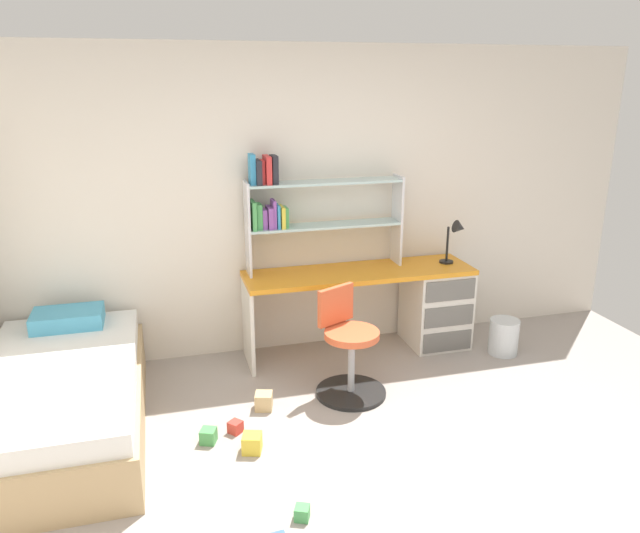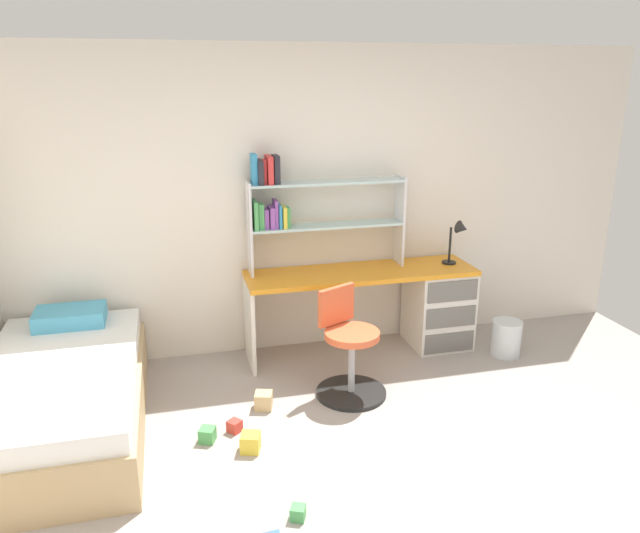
{
  "view_description": "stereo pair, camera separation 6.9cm",
  "coord_description": "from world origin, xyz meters",
  "views": [
    {
      "loc": [
        -1.2,
        -2.51,
        2.25
      ],
      "look_at": [
        -0.17,
        1.27,
        1.02
      ],
      "focal_mm": 34.07,
      "sensor_mm": 36.0,
      "label": 1
    },
    {
      "loc": [
        -1.14,
        -2.53,
        2.25
      ],
      "look_at": [
        -0.17,
        1.27,
        1.02
      ],
      "focal_mm": 34.07,
      "sensor_mm": 36.0,
      "label": 2
    }
  ],
  "objects": [
    {
      "name": "waste_bin",
      "position": [
        1.54,
        1.63,
        0.15
      ],
      "size": [
        0.25,
        0.25,
        0.3
      ],
      "primitive_type": "cylinder",
      "color": "silver",
      "rests_on": "ground_plane"
    },
    {
      "name": "room_shell",
      "position": [
        -1.2,
        1.19,
        1.25
      ],
      "size": [
        5.88,
        5.55,
        2.51
      ],
      "color": "silver",
      "rests_on": "ground_plane"
    },
    {
      "name": "bookshelf_hutch",
      "position": [
        -0.1,
        2.13,
        1.28
      ],
      "size": [
        1.29,
        0.22,
        0.96
      ],
      "color": "silver",
      "rests_on": "desk"
    },
    {
      "name": "toy_block_green_2",
      "position": [
        -1.0,
        0.95,
        0.05
      ],
      "size": [
        0.12,
        0.12,
        0.1
      ],
      "primitive_type": "cube",
      "rotation": [
        0.0,
        0.0,
        2.76
      ],
      "color": "#479E51",
      "rests_on": "ground_plane"
    },
    {
      "name": "swivel_chair",
      "position": [
        0.06,
        1.33,
        0.32
      ],
      "size": [
        0.52,
        0.52,
        0.8
      ],
      "color": "black",
      "rests_on": "ground_plane"
    },
    {
      "name": "bed_platform",
      "position": [
        -1.91,
        1.32,
        0.24
      ],
      "size": [
        1.02,
        1.9,
        0.6
      ],
      "color": "tan",
      "rests_on": "ground_plane"
    },
    {
      "name": "toy_block_green_5",
      "position": [
        -0.59,
        0.1,
        0.04
      ],
      "size": [
        0.1,
        0.1,
        0.08
      ],
      "primitive_type": "cube",
      "rotation": [
        0.0,
        0.0,
        1.15
      ],
      "color": "#479E51",
      "rests_on": "ground_plane"
    },
    {
      "name": "desk",
      "position": [
        0.87,
        1.99,
        0.41
      ],
      "size": [
        1.9,
        0.52,
        0.73
      ],
      "color": "orange",
      "rests_on": "ground_plane"
    },
    {
      "name": "ground_plane",
      "position": [
        0.0,
        0.0,
        -0.01
      ],
      "size": [
        5.88,
        5.55,
        0.02
      ],
      "primitive_type": "cube",
      "color": "#9E938C"
    },
    {
      "name": "toy_block_natural_3",
      "position": [
        -0.58,
        1.27,
        0.06
      ],
      "size": [
        0.15,
        0.15,
        0.12
      ],
      "primitive_type": "cube",
      "rotation": [
        0.0,
        0.0,
        2.87
      ],
      "color": "tan",
      "rests_on": "ground_plane"
    },
    {
      "name": "toy_block_yellow_1",
      "position": [
        -0.75,
        0.78,
        0.06
      ],
      "size": [
        0.15,
        0.15,
        0.12
      ],
      "primitive_type": "cube",
      "rotation": [
        0.0,
        0.0,
        1.27
      ],
      "color": "gold",
      "rests_on": "ground_plane"
    },
    {
      "name": "desk_lamp",
      "position": [
        1.21,
        1.97,
        0.98
      ],
      "size": [
        0.2,
        0.17,
        0.38
      ],
      "color": "black",
      "rests_on": "desk"
    },
    {
      "name": "toy_block_red_0",
      "position": [
        -0.82,
        1.02,
        0.04
      ],
      "size": [
        0.11,
        0.11,
        0.08
      ],
      "primitive_type": "cube",
      "rotation": [
        0.0,
        0.0,
        2.29
      ],
      "color": "red",
      "rests_on": "ground_plane"
    }
  ]
}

